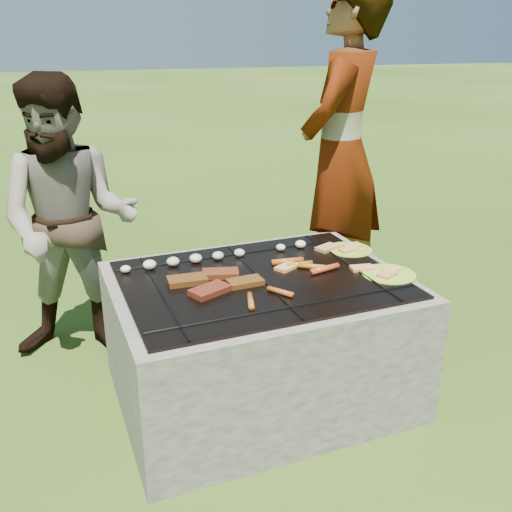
{
  "coord_description": "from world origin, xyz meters",
  "views": [
    {
      "loc": [
        -0.89,
        -2.17,
        1.62
      ],
      "look_at": [
        0.0,
        0.05,
        0.7
      ],
      "focal_mm": 40.0,
      "sensor_mm": 36.0,
      "label": 1
    }
  ],
  "objects_px": {
    "fire_pit": "(260,343)",
    "plate_near": "(389,275)",
    "bystander": "(70,223)",
    "plate_far": "(350,250)",
    "cook": "(341,155)"
  },
  "relations": [
    {
      "from": "fire_pit",
      "to": "plate_near",
      "type": "height_order",
      "value": "plate_near"
    },
    {
      "from": "plate_near",
      "to": "bystander",
      "type": "relative_size",
      "value": 0.2
    },
    {
      "from": "fire_pit",
      "to": "bystander",
      "type": "bearing_deg",
      "value": 135.04
    },
    {
      "from": "plate_far",
      "to": "bystander",
      "type": "xyz_separation_m",
      "value": [
        -1.3,
        0.57,
        0.13
      ]
    },
    {
      "from": "plate_far",
      "to": "bystander",
      "type": "distance_m",
      "value": 1.43
    },
    {
      "from": "plate_far",
      "to": "plate_near",
      "type": "relative_size",
      "value": 1.03
    },
    {
      "from": "fire_pit",
      "to": "bystander",
      "type": "xyz_separation_m",
      "value": [
        -0.74,
        0.74,
        0.45
      ]
    },
    {
      "from": "bystander",
      "to": "plate_near",
      "type": "bearing_deg",
      "value": -16.15
    },
    {
      "from": "plate_far",
      "to": "plate_near",
      "type": "height_order",
      "value": "same"
    },
    {
      "from": "fire_pit",
      "to": "plate_far",
      "type": "relative_size",
      "value": 4.37
    },
    {
      "from": "plate_near",
      "to": "plate_far",
      "type": "bearing_deg",
      "value": 90.0
    },
    {
      "from": "plate_far",
      "to": "cook",
      "type": "distance_m",
      "value": 0.7
    },
    {
      "from": "cook",
      "to": "bystander",
      "type": "xyz_separation_m",
      "value": [
        -1.54,
        0.03,
        -0.24
      ]
    },
    {
      "from": "fire_pit",
      "to": "plate_near",
      "type": "relative_size",
      "value": 4.49
    },
    {
      "from": "fire_pit",
      "to": "cook",
      "type": "relative_size",
      "value": 0.66
    }
  ]
}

